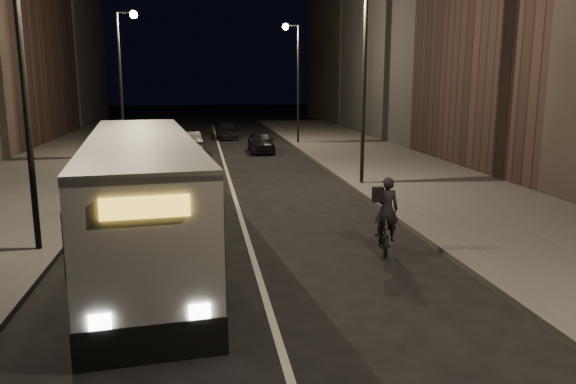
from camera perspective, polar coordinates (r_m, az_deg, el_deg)
name	(u,v)px	position (r m, az deg, el deg)	size (l,w,h in m)	color
ground	(265,299)	(12.15, -2.30, -10.77)	(180.00, 180.00, 0.00)	black
sidewalk_right	(408,175)	(27.38, 12.13, 1.71)	(7.00, 70.00, 0.16)	#373735
sidewalk_left	(32,185)	(26.58, -24.56, 0.63)	(7.00, 70.00, 0.16)	#373735
streetlight_right_mid	(358,60)	(24.11, 7.17, 13.20)	(1.20, 0.44, 8.12)	black
streetlight_right_far	(294,67)	(39.73, 0.66, 12.56)	(1.20, 0.44, 8.12)	black
streetlight_left_near	(32,47)	(15.73, -24.58, 13.25)	(1.20, 0.44, 8.12)	black
streetlight_left_far	(124,65)	(33.43, -16.28, 12.33)	(1.20, 0.44, 8.12)	black
city_bus	(142,192)	(14.89, -14.58, -0.03)	(3.76, 11.93, 3.17)	silver
cyclist_on_bicycle	(384,227)	(15.28, 9.74, -3.50)	(0.97, 1.89, 2.08)	black
car_near	(261,142)	(35.65, -2.78, 5.10)	(1.55, 3.85, 1.31)	black
car_mid	(187,142)	(35.75, -10.18, 4.99)	(1.44, 4.12, 1.36)	#3B3B3E
car_far	(227,131)	(44.20, -6.23, 6.21)	(1.69, 4.16, 1.21)	black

